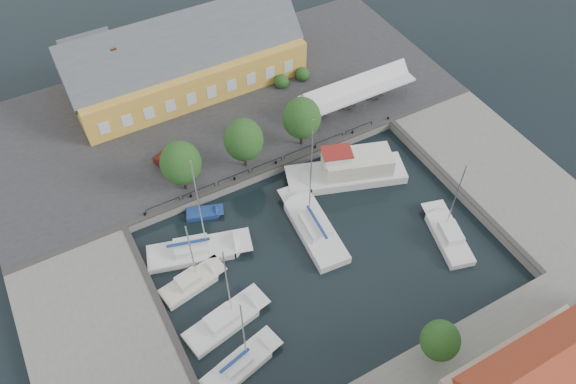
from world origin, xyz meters
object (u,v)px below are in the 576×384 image
object	(u,v)px
warehouse	(181,62)
center_sailboat	(313,228)
car_red	(174,165)
trawler	(351,171)
west_boat_d	(240,366)
launch_nw	(204,214)
west_boat_b	(192,284)
tent_canopy	(357,88)
east_boat_c	(447,236)
car_silver	(286,28)
west_boat_c	(225,322)
west_boat_a	(197,252)

from	to	relation	value
warehouse	center_sailboat	distance (m)	27.43
car_red	trawler	bearing A→B (deg)	-55.97
west_boat_d	launch_nw	xyz separation A→B (m)	(3.87, 16.70, -0.18)
car_red	west_boat_b	distance (m)	14.40
tent_canopy	trawler	size ratio (longest dim) A/B	1.04
launch_nw	tent_canopy	bearing A→B (deg)	14.62
tent_canopy	trawler	bearing A→B (deg)	-125.99
tent_canopy	east_boat_c	size ratio (longest dim) A/B	1.36
east_boat_c	launch_nw	distance (m)	24.84
center_sailboat	west_boat_b	bearing A→B (deg)	-179.78
warehouse	east_boat_c	xyz separation A→B (m)	(14.29, -34.22, -4.17)
car_silver	car_red	distance (m)	28.69
tent_canopy	center_sailboat	distance (m)	19.17
car_silver	center_sailboat	bearing A→B (deg)	133.21
tent_canopy	launch_nw	distance (m)	23.50
center_sailboat	west_boat_b	world-z (taller)	center_sailboat
car_silver	east_boat_c	bearing A→B (deg)	153.54
car_silver	west_boat_c	world-z (taller)	west_boat_c
launch_nw	west_boat_b	bearing A→B (deg)	-121.00
car_silver	warehouse	bearing A→B (deg)	80.14
car_silver	west_boat_b	distance (m)	40.97
west_boat_c	warehouse	bearing A→B (deg)	74.06
trawler	west_boat_a	world-z (taller)	west_boat_a
tent_canopy	west_boat_b	distance (m)	30.10
trawler	west_boat_d	distance (m)	24.33
car_silver	east_boat_c	size ratio (longest dim) A/B	0.43
tent_canopy	west_boat_c	bearing A→B (deg)	-144.67
trawler	warehouse	bearing A→B (deg)	114.40
tent_canopy	car_red	world-z (taller)	tent_canopy
tent_canopy	launch_nw	size ratio (longest dim) A/B	3.37
car_silver	west_boat_a	distance (m)	37.40
car_red	west_boat_c	world-z (taller)	west_boat_c
car_red	center_sailboat	world-z (taller)	center_sailboat
center_sailboat	trawler	xyz separation A→B (m)	(7.25, 4.37, 0.65)
warehouse	west_boat_a	world-z (taller)	west_boat_a
tent_canopy	car_silver	size ratio (longest dim) A/B	3.16
trawler	tent_canopy	bearing A→B (deg)	54.01
warehouse	launch_nw	bearing A→B (deg)	-106.59
tent_canopy	trawler	world-z (taller)	trawler
car_silver	west_boat_b	bearing A→B (deg)	116.02
warehouse	car_silver	distance (m)	17.29
warehouse	car_silver	xyz separation A→B (m)	(16.64, 3.86, -2.67)
warehouse	east_boat_c	distance (m)	37.32
center_sailboat	trawler	distance (m)	8.49
east_boat_c	warehouse	bearing A→B (deg)	112.66
car_red	west_boat_d	bearing A→B (deg)	-124.76
east_boat_c	west_boat_c	distance (m)	23.56
warehouse	west_boat_a	distance (m)	25.65
trawler	west_boat_b	distance (m)	20.99
west_boat_a	west_boat_d	world-z (taller)	west_boat_a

